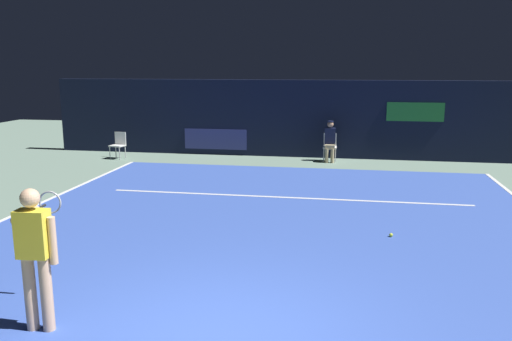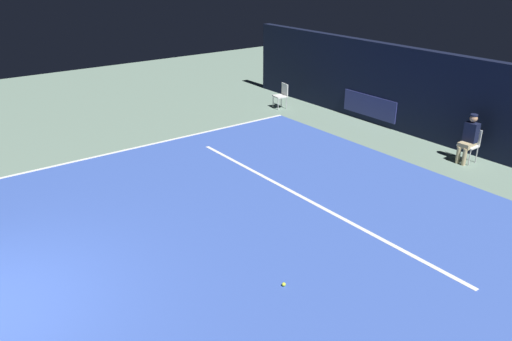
{
  "view_description": "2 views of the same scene",
  "coord_description": "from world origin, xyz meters",
  "px_view_note": "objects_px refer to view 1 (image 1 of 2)",
  "views": [
    {
      "loc": [
        1.37,
        -5.15,
        3.09
      ],
      "look_at": [
        -0.6,
        6.1,
        0.76
      ],
      "focal_mm": 36.36,
      "sensor_mm": 36.0,
      "label": 1
    },
    {
      "loc": [
        7.62,
        -0.44,
        5.13
      ],
      "look_at": [
        -0.17,
        5.38,
        0.98
      ],
      "focal_mm": 35.6,
      "sensor_mm": 36.0,
      "label": 2
    }
  ],
  "objects_px": {
    "courtside_chair_near": "(119,144)",
    "tennis_player": "(36,250)",
    "line_judge_on_chair": "(330,141)",
    "tennis_ball": "(391,235)"
  },
  "relations": [
    {
      "from": "tennis_player",
      "to": "courtside_chair_near",
      "type": "xyz_separation_m",
      "value": [
        -4.02,
        10.98,
        -0.49
      ]
    },
    {
      "from": "courtside_chair_near",
      "to": "tennis_player",
      "type": "bearing_deg",
      "value": -69.89
    },
    {
      "from": "line_judge_on_chair",
      "to": "tennis_ball",
      "type": "xyz_separation_m",
      "value": [
        1.38,
        -7.46,
        -0.64
      ]
    },
    {
      "from": "tennis_player",
      "to": "line_judge_on_chair",
      "type": "xyz_separation_m",
      "value": [
        2.99,
        11.62,
        -0.3
      ]
    },
    {
      "from": "courtside_chair_near",
      "to": "line_judge_on_chair",
      "type": "bearing_deg",
      "value": 5.21
    },
    {
      "from": "tennis_player",
      "to": "courtside_chair_near",
      "type": "distance_m",
      "value": 11.7
    },
    {
      "from": "tennis_ball",
      "to": "courtside_chair_near",
      "type": "bearing_deg",
      "value": 140.85
    },
    {
      "from": "tennis_player",
      "to": "tennis_ball",
      "type": "height_order",
      "value": "tennis_player"
    },
    {
      "from": "tennis_player",
      "to": "line_judge_on_chair",
      "type": "bearing_deg",
      "value": 75.59
    },
    {
      "from": "courtside_chair_near",
      "to": "tennis_ball",
      "type": "bearing_deg",
      "value": -39.15
    }
  ]
}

